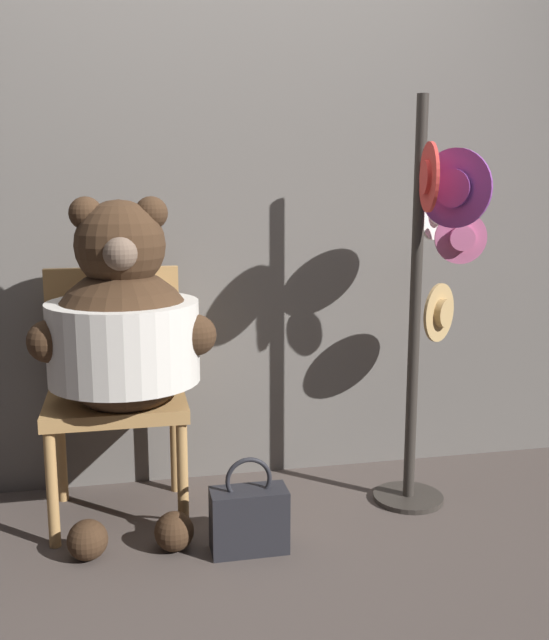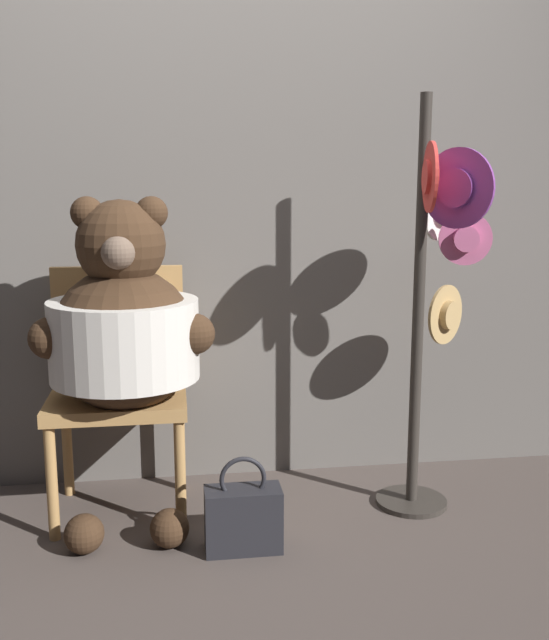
{
  "view_description": "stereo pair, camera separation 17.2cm",
  "coord_description": "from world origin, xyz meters",
  "px_view_note": "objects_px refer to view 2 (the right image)",
  "views": [
    {
      "loc": [
        -0.4,
        -2.29,
        1.24
      ],
      "look_at": [
        0.14,
        0.24,
        0.76
      ],
      "focal_mm": 40.0,
      "sensor_mm": 36.0,
      "label": 1
    },
    {
      "loc": [
        -0.23,
        -2.32,
        1.24
      ],
      "look_at": [
        0.14,
        0.24,
        0.76
      ],
      "focal_mm": 40.0,
      "sensor_mm": 36.0,
      "label": 2
    }
  ],
  "objects_px": {
    "handbag_on_ground": "(243,517)",
    "chair": "(119,378)",
    "hat_display_rack": "(435,288)",
    "teddy_bear": "(124,330)"
  },
  "relations": [
    {
      "from": "chair",
      "to": "handbag_on_ground",
      "type": "bearing_deg",
      "value": -45.13
    },
    {
      "from": "handbag_on_ground",
      "to": "chair",
      "type": "bearing_deg",
      "value": 134.87
    },
    {
      "from": "chair",
      "to": "hat_display_rack",
      "type": "distance_m",
      "value": 1.26
    },
    {
      "from": "chair",
      "to": "hat_display_rack",
      "type": "bearing_deg",
      "value": -8.56
    },
    {
      "from": "teddy_bear",
      "to": "handbag_on_ground",
      "type": "bearing_deg",
      "value": -35.87
    },
    {
      "from": "hat_display_rack",
      "to": "teddy_bear",
      "type": "bearing_deg",
      "value": 178.54
    },
    {
      "from": "teddy_bear",
      "to": "handbag_on_ground",
      "type": "xyz_separation_m",
      "value": [
        0.4,
        -0.29,
        -0.61
      ]
    },
    {
      "from": "teddy_bear",
      "to": "hat_display_rack",
      "type": "xyz_separation_m",
      "value": [
        1.16,
        -0.03,
        0.14
      ]
    },
    {
      "from": "teddy_bear",
      "to": "handbag_on_ground",
      "type": "distance_m",
      "value": 0.79
    },
    {
      "from": "hat_display_rack",
      "to": "handbag_on_ground",
      "type": "distance_m",
      "value": 1.1
    }
  ]
}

